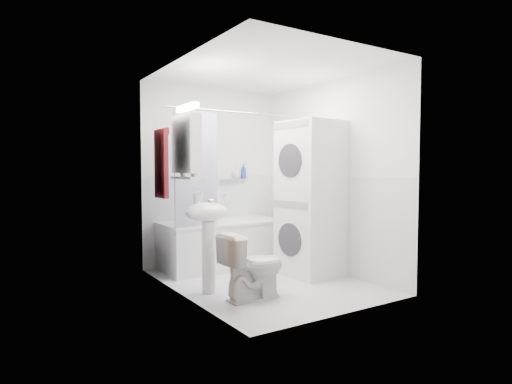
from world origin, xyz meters
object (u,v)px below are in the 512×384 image
sink (207,226)px  toilet (253,266)px  bathtub (222,242)px  washer_dryer (311,198)px

sink → toilet: 0.63m
bathtub → sink: sink is taller
toilet → sink: bearing=34.3°
washer_dryer → toilet: (-1.13, -0.46, -0.61)m
bathtub → toilet: 1.46m
bathtub → sink: 1.27m
bathtub → toilet: (-0.40, -1.40, -0.01)m
bathtub → sink: size_ratio=1.54×
sink → toilet: bearing=-53.6°
bathtub → washer_dryer: bearing=-52.4°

